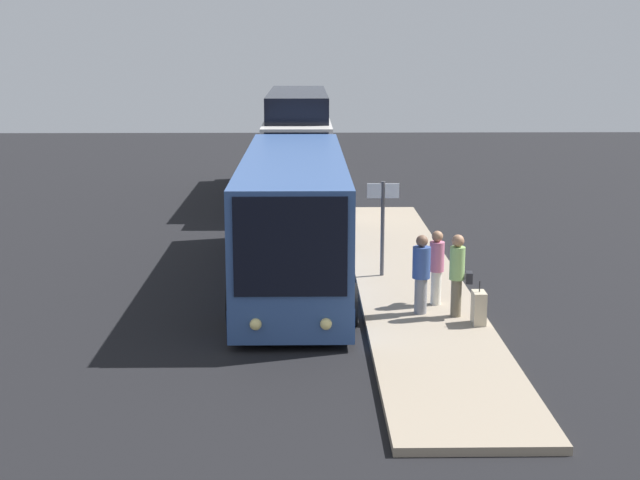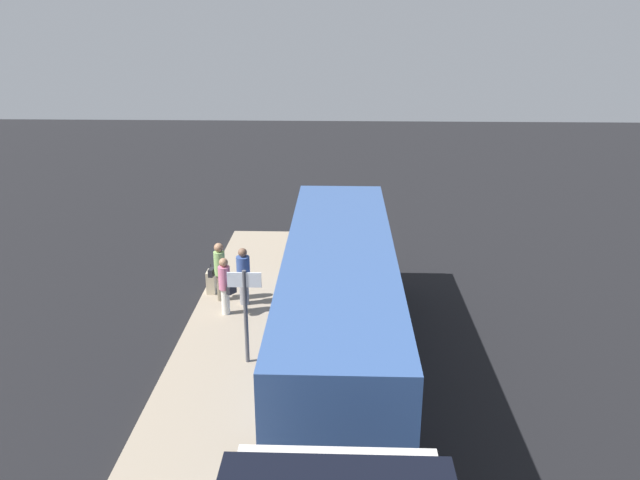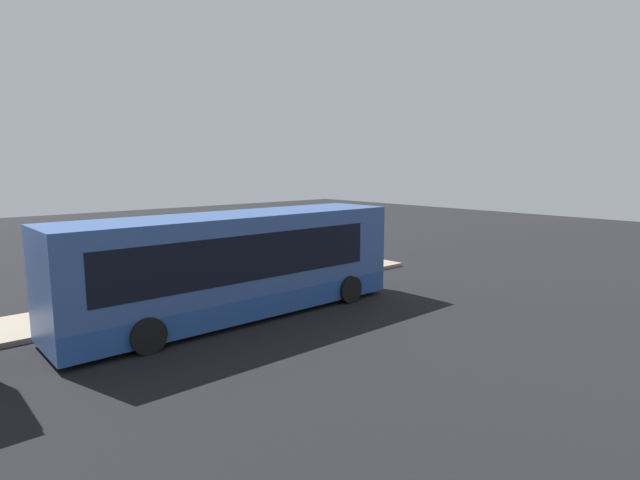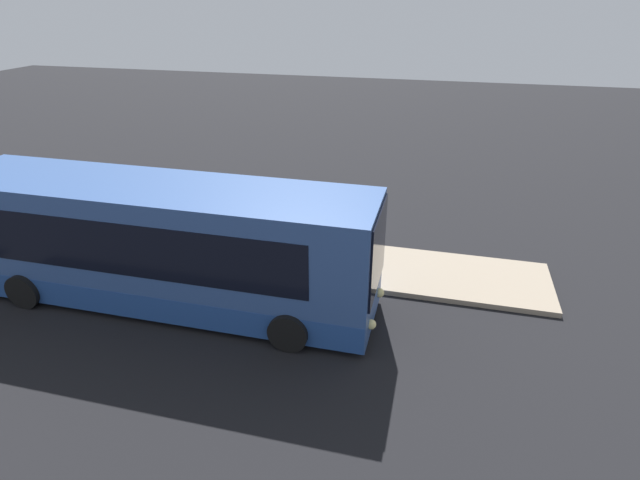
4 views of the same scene
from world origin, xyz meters
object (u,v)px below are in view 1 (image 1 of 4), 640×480
at_px(bus_second, 298,150).
at_px(suitcase, 479,308).
at_px(bus_lead, 294,219).
at_px(sign_post, 383,216).
at_px(passenger_boarding, 458,271).
at_px(passenger_with_bags, 421,271).
at_px(passenger_waiting, 436,264).

relative_size(bus_second, suitcase, 12.20).
distance_m(bus_lead, sign_post, 2.27).
bearing_deg(passenger_boarding, bus_second, -161.20).
bearing_deg(passenger_with_bags, bus_lead, 36.81).
height_order(passenger_with_bags, suitcase, passenger_with_bags).
bearing_deg(sign_post, passenger_waiting, 20.73).
bearing_deg(bus_lead, sign_post, 87.60).
xyz_separation_m(bus_lead, passenger_waiting, (2.74, 3.27, -0.52)).
height_order(bus_lead, suitcase, bus_lead).
xyz_separation_m(bus_second, passenger_boarding, (16.61, 3.61, -0.73)).
xyz_separation_m(bus_second, suitcase, (17.17, 3.99, -1.39)).
xyz_separation_m(bus_lead, passenger_with_bags, (3.44, 2.85, -0.51)).
height_order(bus_second, passenger_boarding, bus_second).
bearing_deg(passenger_waiting, passenger_boarding, -125.06).
bearing_deg(passenger_with_bags, sign_post, 6.95).
height_order(passenger_with_bags, sign_post, sign_post).
bearing_deg(bus_second, passenger_boarding, 12.25).
relative_size(bus_lead, passenger_with_bags, 6.35).
xyz_separation_m(bus_lead, suitcase, (4.23, 3.99, -1.11)).
relative_size(passenger_waiting, sign_post, 0.70).
bearing_deg(suitcase, passenger_with_bags, -124.94).
xyz_separation_m(bus_lead, bus_second, (-12.93, 0.00, 0.28)).
bearing_deg(passenger_waiting, bus_second, 47.02).
relative_size(bus_lead, passenger_boarding, 6.14).
bearing_deg(bus_lead, passenger_boarding, 44.44).
relative_size(passenger_with_bags, suitcase, 1.87).
bearing_deg(passenger_boarding, suitcase, 40.90).
bearing_deg(passenger_boarding, passenger_with_bags, -101.14).
xyz_separation_m(bus_second, passenger_waiting, (15.67, 3.27, -0.80)).
distance_m(bus_second, sign_post, 13.23).
height_order(bus_second, passenger_with_bags, bus_second).
xyz_separation_m(suitcase, sign_post, (-4.14, -1.72, 1.20)).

